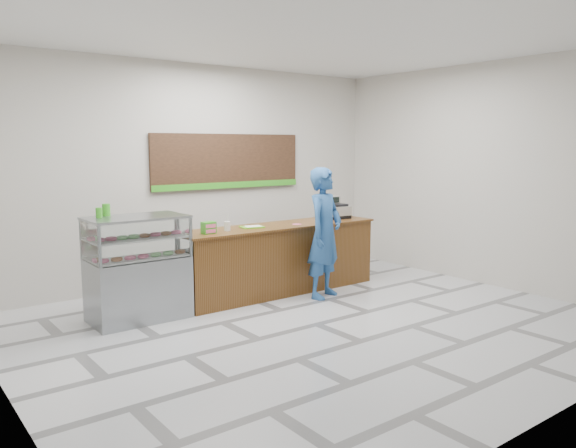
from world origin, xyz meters
TOP-DOWN VIEW (x-y plane):
  - floor at (0.00, 0.00)m, footprint 7.00×7.00m
  - back_wall at (0.00, 3.00)m, footprint 7.00×0.00m
  - ceiling at (0.00, 0.00)m, footprint 7.00×7.00m
  - sales_counter at (0.55, 1.55)m, footprint 3.26×0.76m
  - display_case at (-1.67, 1.55)m, footprint 1.22×0.72m
  - menu_board at (0.55, 2.96)m, footprint 2.80×0.06m
  - cash_register at (1.75, 1.63)m, footprint 0.40×0.42m
  - card_terminal at (1.43, 1.59)m, footprint 0.12×0.18m
  - serving_tray at (0.09, 1.57)m, footprint 0.37×0.30m
  - napkin_box at (-0.95, 1.69)m, footprint 0.16×0.16m
  - straw_cup at (-0.37, 1.51)m, footprint 0.09×0.09m
  - promo_box at (-0.69, 1.45)m, footprint 0.18×0.13m
  - donut_decal at (0.81, 1.43)m, footprint 0.14×0.14m
  - green_cup_left at (-2.08, 1.69)m, footprint 0.08×0.08m
  - green_cup_right at (-1.94, 1.83)m, footprint 0.10×0.10m
  - customer at (0.93, 0.94)m, footprint 0.81×0.67m

SIDE VIEW (x-z plane):
  - floor at x=0.00m, z-range 0.00..0.00m
  - sales_counter at x=0.55m, z-range 0.00..1.03m
  - display_case at x=-1.67m, z-range 0.01..1.34m
  - customer at x=0.93m, z-range 0.00..1.90m
  - donut_decal at x=0.81m, z-range 1.03..1.03m
  - serving_tray at x=0.09m, z-range 1.03..1.05m
  - card_terminal at x=1.43m, z-range 1.03..1.07m
  - napkin_box at x=-0.95m, z-range 1.03..1.14m
  - straw_cup at x=-0.37m, z-range 1.03..1.16m
  - promo_box at x=-0.69m, z-range 1.03..1.19m
  - cash_register at x=1.75m, z-range 0.99..1.34m
  - green_cup_left at x=-2.08m, z-range 1.33..1.45m
  - green_cup_right at x=-1.94m, z-range 1.33..1.48m
  - back_wall at x=0.00m, z-range -1.75..5.25m
  - menu_board at x=0.55m, z-range 1.48..2.38m
  - ceiling at x=0.00m, z-range 3.50..3.50m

